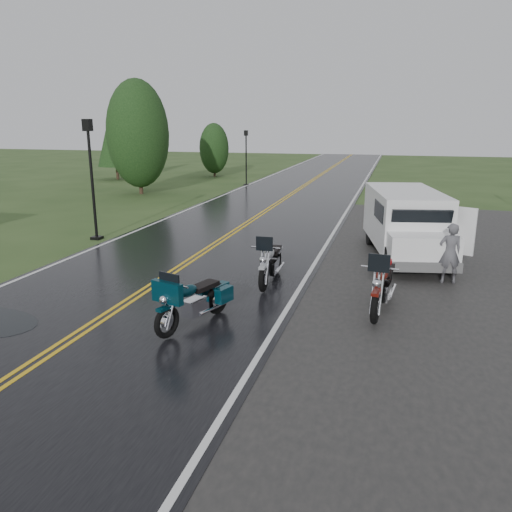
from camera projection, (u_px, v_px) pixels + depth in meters
The scene contains 12 objects.
ground at pixel (116, 311), 11.50m from camera, with size 120.00×120.00×0.00m, color #2D471E.
road at pixel (243, 226), 20.80m from camera, with size 8.00×100.00×0.04m, color black.
motorcycle_red at pixel (376, 293), 10.46m from camera, with size 0.91×2.50×1.48m, color #561009, non-canonical shape.
motorcycle_teal at pixel (166, 309), 9.77m from camera, with size 0.82×2.25×1.33m, color #042934, non-canonical shape.
motorcycle_silver at pixel (263, 268), 12.46m from camera, with size 0.85×2.35×1.39m, color #9FA2A7, non-canonical shape.
van_white at pixel (390, 236), 14.15m from camera, with size 2.06×5.50×2.16m, color white, non-canonical shape.
person_at_van at pixel (450, 254), 13.26m from camera, with size 0.59×0.39×1.63m, color #545359.
lamp_post_near_left at pixel (92, 180), 18.00m from camera, with size 0.38×0.38×4.38m, color black, non-canonical shape.
lamp_post_far_left at pixel (246, 158), 33.97m from camera, with size 0.32×0.32×3.74m, color black, non-canonical shape.
tree_left_mid at pixel (139, 146), 29.58m from camera, with size 3.66×3.66×5.72m, color #1E3D19, non-canonical shape.
tree_left_far at pixel (214, 154), 39.63m from camera, with size 2.32×2.32×3.57m, color #1E3D19, non-canonical shape.
pine_left_far at pixel (115, 141), 37.34m from camera, with size 2.76×2.76×5.75m, color #1E3D19, non-canonical shape.
Camera 1 is at (6.03, -9.51, 4.21)m, focal length 35.00 mm.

